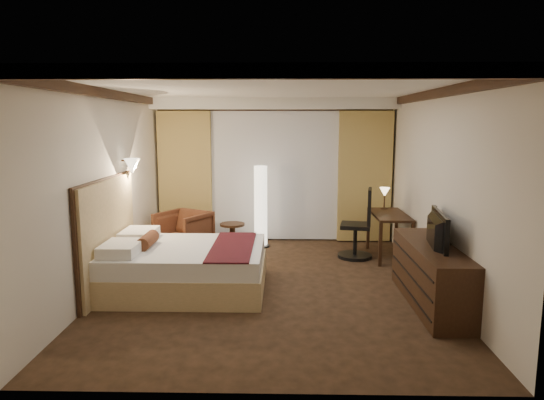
{
  "coord_description": "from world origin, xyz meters",
  "views": [
    {
      "loc": [
        0.15,
        -6.51,
        2.25
      ],
      "look_at": [
        0.0,
        0.4,
        1.15
      ],
      "focal_mm": 32.0,
      "sensor_mm": 36.0,
      "label": 1
    }
  ],
  "objects_px": {
    "armchair": "(183,230)",
    "side_table": "(232,237)",
    "desk": "(389,235)",
    "office_chair": "(356,223)",
    "dresser": "(431,275)",
    "television": "(431,222)",
    "floor_lamp": "(261,206)",
    "bed": "(187,268)"
  },
  "relations": [
    {
      "from": "armchair",
      "to": "side_table",
      "type": "relative_size",
      "value": 1.65
    },
    {
      "from": "desk",
      "to": "office_chair",
      "type": "bearing_deg",
      "value": -175.01
    },
    {
      "from": "dresser",
      "to": "television",
      "type": "height_order",
      "value": "television"
    },
    {
      "from": "floor_lamp",
      "to": "desk",
      "type": "height_order",
      "value": "floor_lamp"
    },
    {
      "from": "desk",
      "to": "television",
      "type": "bearing_deg",
      "value": -89.47
    },
    {
      "from": "armchair",
      "to": "dresser",
      "type": "distance_m",
      "value": 4.31
    },
    {
      "from": "dresser",
      "to": "television",
      "type": "distance_m",
      "value": 0.67
    },
    {
      "from": "bed",
      "to": "office_chair",
      "type": "distance_m",
      "value": 3.02
    },
    {
      "from": "side_table",
      "to": "floor_lamp",
      "type": "relative_size",
      "value": 0.32
    },
    {
      "from": "office_chair",
      "to": "dresser",
      "type": "xyz_separation_m",
      "value": [
        0.62,
        -2.13,
        -0.21
      ]
    },
    {
      "from": "armchair",
      "to": "television",
      "type": "relative_size",
      "value": 0.79
    },
    {
      "from": "floor_lamp",
      "to": "television",
      "type": "height_order",
      "value": "floor_lamp"
    },
    {
      "from": "bed",
      "to": "office_chair",
      "type": "bearing_deg",
      "value": 33.01
    },
    {
      "from": "television",
      "to": "side_table",
      "type": "bearing_deg",
      "value": 54.78
    },
    {
      "from": "bed",
      "to": "floor_lamp",
      "type": "height_order",
      "value": "floor_lamp"
    },
    {
      "from": "side_table",
      "to": "dresser",
      "type": "relative_size",
      "value": 0.25
    },
    {
      "from": "armchair",
      "to": "television",
      "type": "height_order",
      "value": "television"
    },
    {
      "from": "bed",
      "to": "floor_lamp",
      "type": "relative_size",
      "value": 1.39
    },
    {
      "from": "desk",
      "to": "television",
      "type": "relative_size",
      "value": 1.18
    },
    {
      "from": "bed",
      "to": "desk",
      "type": "height_order",
      "value": "desk"
    },
    {
      "from": "dresser",
      "to": "television",
      "type": "xyz_separation_m",
      "value": [
        -0.03,
        0.0,
        0.67
      ]
    },
    {
      "from": "bed",
      "to": "desk",
      "type": "relative_size",
      "value": 1.74
    },
    {
      "from": "bed",
      "to": "armchair",
      "type": "xyz_separation_m",
      "value": [
        -0.44,
        1.91,
        0.1
      ]
    },
    {
      "from": "floor_lamp",
      "to": "armchair",
      "type": "bearing_deg",
      "value": -162.36
    },
    {
      "from": "office_chair",
      "to": "television",
      "type": "height_order",
      "value": "office_chair"
    },
    {
      "from": "office_chair",
      "to": "dresser",
      "type": "bearing_deg",
      "value": -62.95
    },
    {
      "from": "bed",
      "to": "floor_lamp",
      "type": "distance_m",
      "value": 2.55
    },
    {
      "from": "bed",
      "to": "television",
      "type": "relative_size",
      "value": 2.06
    },
    {
      "from": "desk",
      "to": "office_chair",
      "type": "relative_size",
      "value": 1.01
    },
    {
      "from": "desk",
      "to": "dresser",
      "type": "relative_size",
      "value": 0.61
    },
    {
      "from": "floor_lamp",
      "to": "television",
      "type": "distance_m",
      "value": 3.6
    },
    {
      "from": "armchair",
      "to": "floor_lamp",
      "type": "xyz_separation_m",
      "value": [
        1.34,
        0.43,
        0.35
      ]
    },
    {
      "from": "side_table",
      "to": "office_chair",
      "type": "distance_m",
      "value": 2.19
    },
    {
      "from": "desk",
      "to": "television",
      "type": "height_order",
      "value": "television"
    },
    {
      "from": "side_table",
      "to": "desk",
      "type": "bearing_deg",
      "value": -8.35
    },
    {
      "from": "floor_lamp",
      "to": "desk",
      "type": "bearing_deg",
      "value": -16.5
    },
    {
      "from": "side_table",
      "to": "office_chair",
      "type": "bearing_deg",
      "value": -11.86
    },
    {
      "from": "floor_lamp",
      "to": "television",
      "type": "bearing_deg",
      "value": -51.93
    },
    {
      "from": "dresser",
      "to": "television",
      "type": "bearing_deg",
      "value": 180.0
    },
    {
      "from": "floor_lamp",
      "to": "dresser",
      "type": "bearing_deg",
      "value": -51.55
    },
    {
      "from": "office_chair",
      "to": "television",
      "type": "distance_m",
      "value": 2.26
    },
    {
      "from": "dresser",
      "to": "office_chair",
      "type": "bearing_deg",
      "value": 106.32
    }
  ]
}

